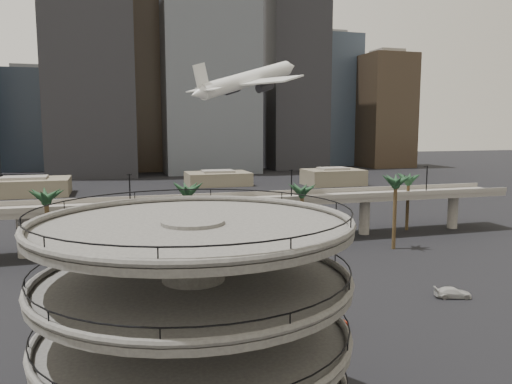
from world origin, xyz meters
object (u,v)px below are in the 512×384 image
object	(u,v)px
car_a	(331,323)
overpass	(210,207)
car_b	(309,313)
car_c	(453,293)
parking_ramp	(194,310)
airborne_jet	(247,80)

from	to	relation	value
car_a	overpass	bearing A→B (deg)	-9.19
overpass	car_a	xyz separation A→B (m)	(5.01, -43.62, -6.65)
car_b	car_c	distance (m)	21.39
parking_ramp	car_c	world-z (taller)	parking_ramp
parking_ramp	car_b	size ratio (longest dim) A/B	4.79
parking_ramp	airborne_jet	xyz separation A→B (m)	(23.90, 71.55, 22.66)
overpass	car_a	size ratio (longest dim) A/B	32.29
airborne_jet	car_b	size ratio (longest dim) A/B	6.29
parking_ramp	car_c	bearing A→B (deg)	28.06
overpass	car_c	world-z (taller)	overpass
parking_ramp	airborne_jet	world-z (taller)	airborne_jet
parking_ramp	car_a	size ratio (longest dim) A/B	5.51
airborne_jet	car_a	size ratio (longest dim) A/B	7.24
overpass	car_c	xyz separation A→B (m)	(24.97, -38.76, -6.65)
car_a	car_b	world-z (taller)	car_b
parking_ramp	car_b	xyz separation A→B (m)	(16.64, 18.61, -9.07)
car_a	car_b	distance (m)	3.51
parking_ramp	overpass	distance (m)	60.46
car_c	overpass	bearing A→B (deg)	50.54
car_c	airborne_jet	bearing A→B (deg)	33.08
overpass	car_b	size ratio (longest dim) A/B	28.06
car_c	car_a	bearing A→B (deg)	121.44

